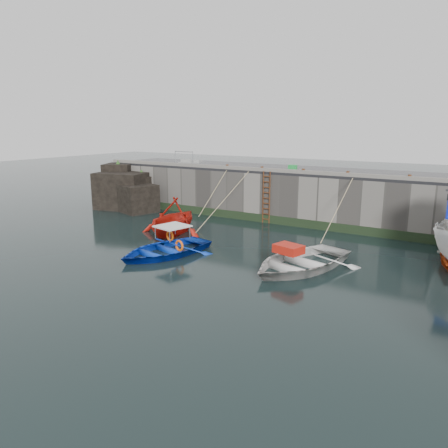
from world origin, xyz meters
The scene contains 20 objects.
ground centered at (0.00, 0.00, 0.00)m, with size 120.00×120.00×0.00m, color black.
quay_back centered at (0.00, 12.50, 1.50)m, with size 30.00×5.00×3.00m, color slate.
road_back centered at (0.00, 12.50, 3.08)m, with size 30.00×5.00×0.16m, color black.
kerb_back centered at (0.00, 10.15, 3.26)m, with size 30.00×0.30×0.20m, color slate.
algae_back centered at (0.00, 9.96, 0.25)m, with size 30.00×0.08×0.50m, color black.
rock_outcrop centered at (-12.92, 9.11, 1.26)m, with size 5.85×4.24×3.41m.
ladder centered at (-2.00, 9.91, 1.59)m, with size 0.51×0.08×3.20m.
boat_near_white centered at (-5.23, 4.81, 0.00)m, with size 3.80×4.40×2.32m, color red.
boat_near_white_rope centered at (-5.23, 8.66, 0.00)m, with size 0.04×3.74×3.10m, color tan, non-canonical shape.
boat_near_blue centered at (-3.03, 1.40, 0.00)m, with size 3.42×4.79×0.99m, color #0C36B9.
boat_near_blue_rope centered at (-3.03, 6.95, 0.00)m, with size 0.04×6.63×3.10m, color tan, non-canonical shape.
boat_near_navy centered at (3.12, 2.90, 0.00)m, with size 3.85×5.39×1.12m, color silver.
boat_near_navy_rope centered at (3.12, 7.70, 0.00)m, with size 0.04×5.28×3.10m, color tan, non-canonical shape.
fish_crate centered at (-1.25, 12.08, 3.31)m, with size 0.53×0.41×0.29m, color green.
railing centered at (-8.75, 11.25, 3.36)m, with size 1.60×1.05×1.00m.
bollard_a centered at (-5.00, 10.25, 3.30)m, with size 0.18×0.18×0.28m, color #3F1E0F.
bollard_b centered at (-2.50, 10.25, 3.30)m, with size 0.18×0.18×0.28m, color #3F1E0F.
bollard_c centered at (0.20, 10.25, 3.30)m, with size 0.18×0.18×0.28m, color #3F1E0F.
bollard_d centered at (2.80, 10.25, 3.30)m, with size 0.18×0.18×0.28m, color #3F1E0F.
bollard_e centered at (6.00, 10.25, 3.30)m, with size 0.18×0.18×0.28m, color #3F1E0F.
Camera 1 is at (9.71, -13.82, 5.95)m, focal length 35.00 mm.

